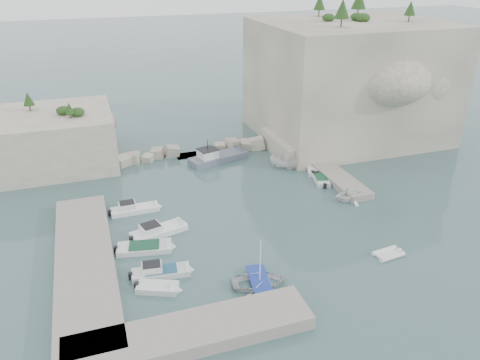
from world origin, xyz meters
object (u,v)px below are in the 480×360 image
object	(u,v)px
tender_east_a	(348,201)
motorboat_a	(135,212)
motorboat_c	(145,250)
motorboat_b	(159,233)
motorboat_e	(158,290)
work_boat	(218,161)
motorboat_d	(161,275)
inflatable_dinghy	(388,255)
tender_east_c	(313,171)
tender_east_b	(320,181)
rowboat	(260,285)
tender_east_d	(289,168)

from	to	relation	value
tender_east_a	motorboat_a	bearing A→B (deg)	73.97
motorboat_a	motorboat_c	bearing A→B (deg)	-91.50
motorboat_b	tender_east_a	bearing A→B (deg)	-14.48
motorboat_e	work_boat	bearing A→B (deg)	86.99
motorboat_d	inflatable_dinghy	bearing A→B (deg)	-4.45
motorboat_c	inflatable_dinghy	distance (m)	22.96
work_boat	tender_east_c	bearing A→B (deg)	-48.42
motorboat_b	motorboat_a	bearing A→B (deg)	93.15
motorboat_a	tender_east_b	world-z (taller)	motorboat_a
rowboat	motorboat_d	bearing A→B (deg)	70.04
motorboat_c	tender_east_c	bearing A→B (deg)	36.63
motorboat_b	motorboat_c	xyz separation A→B (m)	(-1.83, -2.53, 0.00)
motorboat_e	tender_east_d	size ratio (longest dim) A/B	0.72
motorboat_a	inflatable_dinghy	distance (m)	26.70
motorboat_b	tender_east_d	distance (m)	22.01
motorboat_c	motorboat_d	xyz separation A→B (m)	(0.82, -4.37, 0.00)
inflatable_dinghy	tender_east_a	world-z (taller)	tender_east_a
tender_east_d	rowboat	bearing A→B (deg)	174.37
rowboat	inflatable_dinghy	distance (m)	12.94
tender_east_b	work_boat	bearing A→B (deg)	58.34
motorboat_e	tender_east_c	distance (m)	29.44
motorboat_b	tender_east_c	distance (m)	23.53
motorboat_a	motorboat_e	distance (m)	14.20
rowboat	tender_east_c	xyz separation A→B (m)	(15.07, 19.95, 0.00)
rowboat	tender_east_b	distance (m)	22.23
motorboat_a	motorboat_b	xyz separation A→B (m)	(1.72, -5.32, 0.00)
motorboat_b	tender_east_d	xyz separation A→B (m)	(19.17, 10.83, 0.00)
motorboat_d	motorboat_a	bearing A→B (deg)	99.38
motorboat_e	tender_east_b	bearing A→B (deg)	56.56
motorboat_d	tender_east_a	size ratio (longest dim) A/B	1.51
motorboat_c	work_boat	distance (m)	22.60
inflatable_dinghy	tender_east_c	xyz separation A→B (m)	(2.13, 19.71, 0.00)
tender_east_c	motorboat_a	bearing A→B (deg)	119.84
tender_east_b	tender_east_c	distance (m)	3.17
motorboat_d	rowboat	bearing A→B (deg)	-21.82
motorboat_c	tender_east_b	size ratio (longest dim) A/B	1.23
tender_east_c	work_boat	xyz separation A→B (m)	(-10.80, 7.13, 0.00)
tender_east_d	tender_east_b	bearing A→B (deg)	-133.53
tender_east_c	motorboat_e	bearing A→B (deg)	148.31
tender_east_a	tender_east_b	xyz separation A→B (m)	(-0.54, 5.76, 0.00)
rowboat	tender_east_a	world-z (taller)	tender_east_a
tender_east_a	inflatable_dinghy	bearing A→B (deg)	165.40
motorboat_c	motorboat_e	distance (m)	6.34
rowboat	work_boat	world-z (taller)	work_boat
motorboat_c	tender_east_d	distance (m)	24.89
tender_east_b	tender_east_c	size ratio (longest dim) A/B	0.99
motorboat_c	inflatable_dinghy	bearing A→B (deg)	-10.31
motorboat_b	tender_east_c	bearing A→B (deg)	7.72
inflatable_dinghy	tender_east_d	bearing A→B (deg)	85.13
motorboat_e	inflatable_dinghy	distance (m)	21.36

